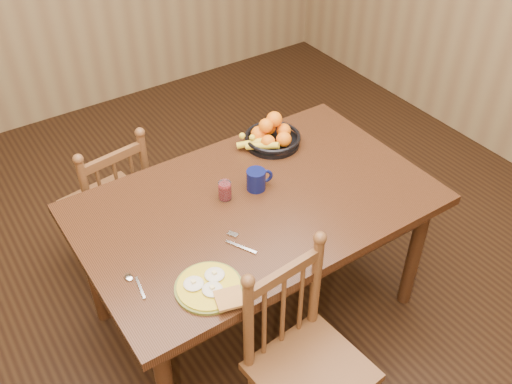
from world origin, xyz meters
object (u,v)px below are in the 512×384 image
chair_near (305,362)px  breakfast_plate (210,287)px  coffee_mug (257,179)px  fruit_bowl (271,136)px  chair_far (111,205)px  dining_table (256,214)px

chair_near → breakfast_plate: chair_near is taller
coffee_mug → fruit_bowl: fruit_bowl is taller
chair_near → breakfast_plate: 0.50m
coffee_mug → chair_far: bearing=128.8°
dining_table → chair_near: size_ratio=1.72×
chair_far → coffee_mug: bearing=121.0°
chair_far → fruit_bowl: bearing=146.0°
dining_table → chair_near: 0.71m
dining_table → chair_near: chair_near is taller
dining_table → fruit_bowl: bearing=46.4°
dining_table → coffee_mug: size_ratio=11.99×
chair_far → chair_near: bearing=93.0°
dining_table → coffee_mug: 0.16m
dining_table → fruit_bowl: fruit_bowl is taller
chair_near → breakfast_plate: size_ratio=3.10×
coffee_mug → fruit_bowl: bearing=44.6°
chair_far → coffee_mug: (0.51, -0.64, 0.37)m
breakfast_plate → chair_near: bearing=-52.1°
dining_table → chair_far: 0.88m
chair_far → coffee_mug: 0.90m
fruit_bowl → chair_near: bearing=-117.8°
dining_table → chair_far: (-0.46, 0.71, -0.23)m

